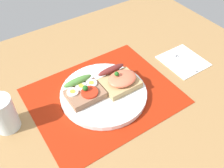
% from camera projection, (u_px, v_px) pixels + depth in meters
% --- Properties ---
extents(ground_plane, '(1.20, 0.90, 0.03)m').
position_uv_depth(ground_plane, '(104.00, 99.00, 0.77)').
color(ground_plane, '#997143').
extents(placemat, '(0.42, 0.34, 0.00)m').
position_uv_depth(placemat, '(104.00, 96.00, 0.76)').
color(placemat, '#A1210A').
rests_on(placemat, ground_plane).
extents(plate, '(0.26, 0.26, 0.02)m').
position_uv_depth(plate, '(104.00, 93.00, 0.75)').
color(plate, white).
rests_on(plate, placemat).
extents(sandwich_egg_tomato, '(0.10, 0.09, 0.04)m').
position_uv_depth(sandwich_egg_tomato, '(84.00, 91.00, 0.72)').
color(sandwich_egg_tomato, '#8F664B').
rests_on(sandwich_egg_tomato, plate).
extents(sandwich_salmon, '(0.11, 0.10, 0.05)m').
position_uv_depth(sandwich_salmon, '(120.00, 80.00, 0.75)').
color(sandwich_salmon, tan).
rests_on(sandwich_salmon, plate).
extents(napkin, '(0.13, 0.14, 0.01)m').
position_uv_depth(napkin, '(183.00, 61.00, 0.87)').
color(napkin, white).
rests_on(napkin, ground_plane).
extents(fork, '(0.02, 0.13, 0.00)m').
position_uv_depth(fork, '(181.00, 60.00, 0.86)').
color(fork, '#B7B7BC').
rests_on(fork, napkin).
extents(drinking_glass, '(0.06, 0.06, 0.10)m').
position_uv_depth(drinking_glass, '(3.00, 114.00, 0.64)').
color(drinking_glass, silver).
rests_on(drinking_glass, ground_plane).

